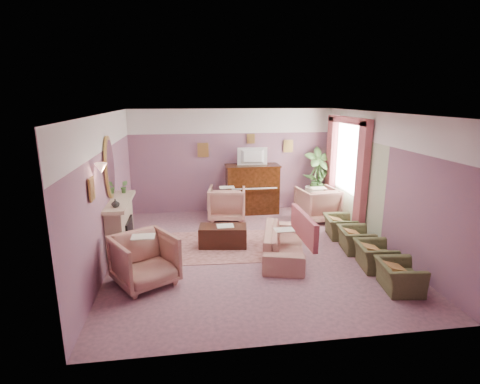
{
  "coord_description": "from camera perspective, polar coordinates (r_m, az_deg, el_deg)",
  "views": [
    {
      "loc": [
        -1.24,
        -7.06,
        3.09
      ],
      "look_at": [
        -0.17,
        0.4,
        1.18
      ],
      "focal_mm": 28.0,
      "sensor_mm": 36.0,
      "label": 1
    }
  ],
  "objects": [
    {
      "name": "floor",
      "position": [
        7.81,
        1.65,
        -9.08
      ],
      "size": [
        5.5,
        6.0,
        0.01
      ],
      "primitive_type": "cube",
      "color": "#8E616F",
      "rests_on": "ground"
    },
    {
      "name": "ceiling",
      "position": [
        7.18,
        1.81,
        11.9
      ],
      "size": [
        5.5,
        6.0,
        0.01
      ],
      "primitive_type": "cube",
      "color": "silver",
      "rests_on": "wall_back"
    },
    {
      "name": "wall_back",
      "position": [
        10.28,
        -1.15,
        4.77
      ],
      "size": [
        5.5,
        0.02,
        2.8
      ],
      "primitive_type": "cube",
      "color": "slate",
      "rests_on": "floor"
    },
    {
      "name": "wall_front",
      "position": [
        4.58,
        8.25,
        -7.63
      ],
      "size": [
        5.5,
        0.02,
        2.8
      ],
      "primitive_type": "cube",
      "color": "slate",
      "rests_on": "floor"
    },
    {
      "name": "wall_left",
      "position": [
        7.42,
        -19.69,
        0.21
      ],
      "size": [
        0.02,
        6.0,
        2.8
      ],
      "primitive_type": "cube",
      "color": "slate",
      "rests_on": "floor"
    },
    {
      "name": "wall_right",
      "position": [
        8.29,
        20.81,
        1.53
      ],
      "size": [
        0.02,
        6.0,
        2.8
      ],
      "primitive_type": "cube",
      "color": "slate",
      "rests_on": "floor"
    },
    {
      "name": "picture_rail_band",
      "position": [
        10.15,
        -1.18,
        10.76
      ],
      "size": [
        5.5,
        0.01,
        0.65
      ],
      "primitive_type": "cube",
      "color": "white",
      "rests_on": "wall_back"
    },
    {
      "name": "stripe_panel",
      "position": [
        9.48,
        16.83,
        1.34
      ],
      "size": [
        0.01,
        3.0,
        2.15
      ],
      "primitive_type": "cube",
      "color": "#B7C6A0",
      "rests_on": "wall_right"
    },
    {
      "name": "fireplace_surround",
      "position": [
        7.81,
        -17.74,
        -5.45
      ],
      "size": [
        0.3,
        1.4,
        1.1
      ],
      "primitive_type": "cube",
      "color": "tan",
      "rests_on": "floor"
    },
    {
      "name": "fireplace_inset",
      "position": [
        7.85,
        -16.93,
        -6.47
      ],
      "size": [
        0.18,
        0.72,
        0.68
      ],
      "primitive_type": "cube",
      "color": "black",
      "rests_on": "floor"
    },
    {
      "name": "fire_ember",
      "position": [
        7.91,
        -16.55,
        -7.68
      ],
      "size": [
        0.06,
        0.54,
        0.1
      ],
      "primitive_type": "cube",
      "color": "#FF3C1D",
      "rests_on": "floor"
    },
    {
      "name": "mantel_shelf",
      "position": [
        7.64,
        -17.84,
        -1.41
      ],
      "size": [
        0.4,
        1.55,
        0.07
      ],
      "primitive_type": "cube",
      "color": "tan",
      "rests_on": "fireplace_surround"
    },
    {
      "name": "hearth",
      "position": [
        7.97,
        -16.01,
        -9.07
      ],
      "size": [
        0.55,
        1.5,
        0.02
      ],
      "primitive_type": "cube",
      "color": "tan",
      "rests_on": "floor"
    },
    {
      "name": "mirror_frame",
      "position": [
        7.52,
        -19.28,
        3.55
      ],
      "size": [
        0.04,
        0.72,
        1.2
      ],
      "primitive_type": "ellipsoid",
      "color": "tan",
      "rests_on": "wall_left"
    },
    {
      "name": "mirror_glass",
      "position": [
        7.52,
        -19.09,
        3.56
      ],
      "size": [
        0.01,
        0.6,
        1.06
      ],
      "primitive_type": "ellipsoid",
      "color": "white",
      "rests_on": "wall_left"
    },
    {
      "name": "sconce_shade",
      "position": [
        6.46,
        -20.41,
        3.43
      ],
      "size": [
        0.2,
        0.2,
        0.16
      ],
      "primitive_type": "cone",
      "color": "#E4A68B",
      "rests_on": "wall_left"
    },
    {
      "name": "piano",
      "position": [
        10.2,
        1.88,
        0.38
      ],
      "size": [
        1.4,
        0.6,
        1.3
      ],
      "primitive_type": "cube",
      "color": "#361809",
      "rests_on": "floor"
    },
    {
      "name": "piano_keyshelf",
      "position": [
        9.85,
        2.24,
        0.3
      ],
      "size": [
        1.3,
        0.12,
        0.06
      ],
      "primitive_type": "cube",
      "color": "#361809",
      "rests_on": "piano"
    },
    {
      "name": "piano_keys",
      "position": [
        9.84,
        2.24,
        0.52
      ],
      "size": [
        1.2,
        0.08,
        0.02
      ],
      "primitive_type": "cube",
      "color": "silver",
      "rests_on": "piano"
    },
    {
      "name": "piano_top",
      "position": [
        10.06,
        1.91,
        4.04
      ],
      "size": [
        1.45,
        0.65,
        0.04
      ],
      "primitive_type": "cube",
      "color": "#361809",
      "rests_on": "piano"
    },
    {
      "name": "television",
      "position": [
        9.96,
        1.98,
        5.63
      ],
      "size": [
        0.8,
        0.12,
        0.48
      ],
      "primitive_type": "imported",
      "color": "black",
      "rests_on": "piano"
    },
    {
      "name": "print_back_left",
      "position": [
        10.13,
        -5.66,
        6.39
      ],
      "size": [
        0.3,
        0.03,
        0.38
      ],
      "primitive_type": "cube",
      "color": "tan",
      "rests_on": "wall_back"
    },
    {
      "name": "print_back_right",
      "position": [
        10.49,
        7.36,
        6.95
      ],
      "size": [
        0.26,
        0.03,
        0.34
      ],
      "primitive_type": "cube",
      "color": "tan",
      "rests_on": "wall_back"
    },
    {
      "name": "print_back_mid",
      "position": [
        10.23,
        1.67,
        8.12
      ],
      "size": [
        0.22,
        0.03,
        0.26
      ],
      "primitive_type": "cube",
      "color": "tan",
      "rests_on": "wall_back"
    },
    {
      "name": "print_left_wall",
      "position": [
        6.2,
        -21.67,
        0.43
      ],
      "size": [
        0.03,
        0.28,
        0.36
      ],
      "primitive_type": "cube",
      "color": "tan",
      "rests_on": "wall_left"
    },
    {
      "name": "window_blind",
      "position": [
        9.58,
        16.28,
        5.32
      ],
      "size": [
        0.03,
        1.4,
        1.8
      ],
      "primitive_type": "cube",
      "color": "beige",
      "rests_on": "wall_right"
    },
    {
      "name": "curtain_left",
      "position": [
        8.79,
        18.06,
        1.78
      ],
      "size": [
        0.16,
        0.34,
        2.6
      ],
      "primitive_type": "cube",
      "color": "#A04851",
      "rests_on": "floor"
    },
    {
      "name": "curtain_right",
      "position": [
        10.44,
        13.67,
        3.96
      ],
      "size": [
        0.16,
        0.34,
        2.6
      ],
      "primitive_type": "cube",
      "color": "#A04851",
      "rests_on": "floor"
    },
    {
      "name": "pelmet",
      "position": [
        9.46,
        16.2,
        10.47
      ],
      "size": [
        0.16,
        2.2,
        0.16
      ],
      "primitive_type": "cube",
      "color": "#A04851",
      "rests_on": "wall_right"
    },
    {
      "name": "mantel_plant",
      "position": [
        8.13,
        -17.24,
        0.78
      ],
      "size": [
        0.16,
        0.16,
        0.28
      ],
      "primitive_type": "imported",
      "color": "#487B39",
      "rests_on": "mantel_shelf"
    },
    {
      "name": "mantel_vase",
      "position": [
        7.14,
        -18.46,
        -1.63
      ],
      "size": [
        0.16,
        0.16,
        0.16
      ],
      "primitive_type": "imported",
      "color": "white",
      "rests_on": "mantel_shelf"
    },
    {
      "name": "area_rug",
      "position": [
        8.09,
        -1.91,
        -8.19
      ],
      "size": [
        2.6,
        1.94,
        0.01
      ],
      "primitive_type": "cube",
      "rotation": [
        0.0,
        0.0,
        -0.06
      ],
      "color": "#A56763",
      "rests_on": "floor"
    },
    {
      "name": "coffee_table",
      "position": [
        8.01,
        -2.61,
        -6.74
      ],
      "size": [
        1.06,
        0.64,
        0.45
      ],
      "primitive_type": "cube",
      "rotation": [
        0.0,
        0.0,
        -0.14
      ],
      "color": "black",
      "rests_on": "floor"
    },
    {
      "name": "table_paper",
      "position": [
        7.94,
        -2.27,
        -5.17
      ],
      "size": [
        0.35,
        0.28,
        0.01
      ],
      "primitive_type": "cube",
      "color": "silver",
      "rests_on": "coffee_table"
    },
    {
      "name": "sofa",
      "position": [
        7.52,
        6.7,
        -6.9
      ],
      "size": [
        0.65,
        1.94,
        0.78
      ],
      "primitive_type": "imported",
      "color": "tan",
      "rests_on": "floor"
    },
    {
      "name": "sofa_throw",
      "position": [
        7.56,
        9.69,
        -5.22
      ],
      "size": [
        0.1,
        1.47,
        0.54
      ],
      "primitive_type": "cube",
      "color": "#A04851",
      "rests_on": "sofa"
    },
    {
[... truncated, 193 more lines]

